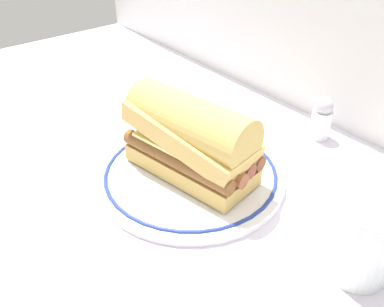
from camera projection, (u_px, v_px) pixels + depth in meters
ground_plane at (193, 180)px, 0.63m from camera, size 1.50×1.50×0.00m
plate at (192, 174)px, 0.64m from camera, size 0.28×0.28×0.01m
sausage_sandwich at (192, 136)px, 0.60m from camera, size 0.21×0.13×0.12m
drinking_glass at (362, 247)px, 0.47m from camera, size 0.07×0.07×0.10m
salt_shaker at (322, 118)px, 0.72m from camera, size 0.03×0.03×0.08m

